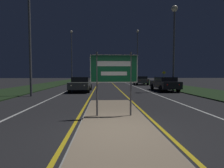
% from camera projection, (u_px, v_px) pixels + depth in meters
% --- Properties ---
extents(ground_plane, '(160.00, 160.00, 0.00)m').
position_uv_depth(ground_plane, '(118.00, 132.00, 5.22)').
color(ground_plane, '#232326').
extents(median_island, '(2.47, 8.48, 0.10)m').
position_uv_depth(median_island, '(114.00, 117.00, 6.94)').
color(median_island, '#999993').
rests_on(median_island, ground_plane).
extents(verge_left, '(5.00, 100.00, 0.08)m').
position_uv_depth(verge_left, '(39.00, 86.00, 24.67)').
color(verge_left, '#1E3319').
rests_on(verge_left, ground_plane).
extents(verge_right, '(5.00, 100.00, 0.08)m').
position_uv_depth(verge_right, '(171.00, 86.00, 25.65)').
color(verge_right, '#1E3319').
rests_on(verge_right, ground_plane).
extents(centre_line_yellow_left, '(0.12, 70.00, 0.01)m').
position_uv_depth(centre_line_yellow_left, '(97.00, 85.00, 30.07)').
color(centre_line_yellow_left, gold).
rests_on(centre_line_yellow_left, ground_plane).
extents(centre_line_yellow_right, '(0.12, 70.00, 0.01)m').
position_uv_depth(centre_line_yellow_right, '(114.00, 84.00, 30.22)').
color(centre_line_yellow_right, gold).
rests_on(centre_line_yellow_right, ground_plane).
extents(lane_line_white_left, '(0.12, 70.00, 0.01)m').
position_uv_depth(lane_line_white_left, '(81.00, 85.00, 29.93)').
color(lane_line_white_left, silver).
rests_on(lane_line_white_left, ground_plane).
extents(lane_line_white_right, '(0.12, 70.00, 0.01)m').
position_uv_depth(lane_line_white_right, '(130.00, 84.00, 30.36)').
color(lane_line_white_right, silver).
rests_on(lane_line_white_right, ground_plane).
extents(edge_line_white_left, '(0.10, 70.00, 0.01)m').
position_uv_depth(edge_line_white_left, '(63.00, 85.00, 29.77)').
color(edge_line_white_left, silver).
rests_on(edge_line_white_left, ground_plane).
extents(edge_line_white_right, '(0.10, 70.00, 0.01)m').
position_uv_depth(edge_line_white_right, '(147.00, 84.00, 30.52)').
color(edge_line_white_right, silver).
rests_on(edge_line_white_right, ground_plane).
extents(highway_sign, '(1.86, 0.07, 2.51)m').
position_uv_depth(highway_sign, '(114.00, 71.00, 6.84)').
color(highway_sign, '#56565B').
rests_on(highway_sign, median_island).
extents(streetlight_left_near, '(0.63, 0.63, 10.11)m').
position_uv_depth(streetlight_left_near, '(29.00, 6.00, 13.46)').
color(streetlight_left_near, '#56565B').
rests_on(streetlight_left_near, ground_plane).
extents(streetlight_left_far, '(0.48, 0.48, 10.39)m').
position_uv_depth(streetlight_left_far, '(72.00, 51.00, 34.57)').
color(streetlight_left_far, '#56565B').
rests_on(streetlight_left_far, ground_plane).
extents(streetlight_right_near, '(0.62, 0.62, 8.59)m').
position_uv_depth(streetlight_right_near, '(174.00, 31.00, 17.45)').
color(streetlight_right_near, '#56565B').
rests_on(streetlight_right_near, ground_plane).
extents(streetlight_right_far, '(0.52, 0.52, 10.33)m').
position_uv_depth(streetlight_right_far, '(137.00, 50.00, 33.77)').
color(streetlight_right_far, '#56565B').
rests_on(streetlight_right_far, ground_plane).
extents(car_receding_0, '(1.96, 4.85, 1.47)m').
position_uv_depth(car_receding_0, '(164.00, 83.00, 18.44)').
color(car_receding_0, black).
rests_on(car_receding_0, ground_plane).
extents(car_receding_1, '(2.00, 4.10, 1.43)m').
position_uv_depth(car_receding_1, '(141.00, 80.00, 29.27)').
color(car_receding_1, '#4C514C').
rests_on(car_receding_1, ground_plane).
extents(car_approaching_0, '(2.02, 4.65, 1.48)m').
position_uv_depth(car_approaching_0, '(81.00, 84.00, 17.83)').
color(car_approaching_0, '#4C514C').
rests_on(car_approaching_0, ground_plane).
extents(warning_sign, '(0.60, 0.06, 2.23)m').
position_uv_depth(warning_sign, '(164.00, 76.00, 27.01)').
color(warning_sign, '#56565B').
rests_on(warning_sign, verge_right).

